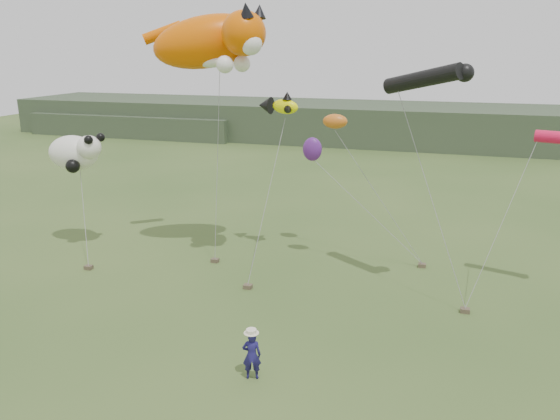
{
  "coord_description": "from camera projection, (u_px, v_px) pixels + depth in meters",
  "views": [
    {
      "loc": [
        5.23,
        -16.01,
        9.86
      ],
      "look_at": [
        -0.57,
        3.0,
        3.98
      ],
      "focal_mm": 35.0,
      "sensor_mm": 36.0,
      "label": 1
    }
  ],
  "objects": [
    {
      "name": "ground",
      "position": [
        271.0,
        344.0,
        18.94
      ],
      "size": [
        120.0,
        120.0,
        0.0
      ],
      "primitive_type": "plane",
      "color": "#385123",
      "rests_on": "ground"
    },
    {
      "name": "headland",
      "position": [
        368.0,
        124.0,
        60.26
      ],
      "size": [
        90.0,
        13.0,
        4.0
      ],
      "color": "#2D3D28",
      "rests_on": "ground"
    },
    {
      "name": "festival_attendant",
      "position": [
        252.0,
        355.0,
        16.79
      ],
      "size": [
        0.67,
        0.53,
        1.59
      ],
      "primitive_type": "imported",
      "rotation": [
        0.0,
        0.0,
        3.43
      ],
      "color": "#1B1756",
      "rests_on": "ground"
    },
    {
      "name": "sandbag_anchors",
      "position": [
        282.0,
        277.0,
        24.36
      ],
      "size": [
        17.05,
        5.07,
        0.18
      ],
      "color": "brown",
      "rests_on": "ground"
    },
    {
      "name": "cat_kite",
      "position": [
        216.0,
        41.0,
        24.24
      ],
      "size": [
        6.77,
        4.1,
        3.13
      ],
      "color": "#E05900",
      "rests_on": "ground"
    },
    {
      "name": "fish_kite",
      "position": [
        278.0,
        106.0,
        25.37
      ],
      "size": [
        2.14,
        1.42,
        1.09
      ],
      "color": "#FDFF01",
      "rests_on": "ground"
    },
    {
      "name": "tube_kites",
      "position": [
        479.0,
        98.0,
        20.87
      ],
      "size": [
        8.83,
        3.31,
        3.17
      ],
      "color": "black",
      "rests_on": "ground"
    },
    {
      "name": "panda_kite",
      "position": [
        76.0,
        152.0,
        27.13
      ],
      "size": [
        3.08,
        1.99,
        1.92
      ],
      "color": "white",
      "rests_on": "ground"
    },
    {
      "name": "misc_kites",
      "position": [
        321.0,
        139.0,
        25.86
      ],
      "size": [
        2.56,
        2.77,
        2.6
      ],
      "color": "#CE6519",
      "rests_on": "ground"
    }
  ]
}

